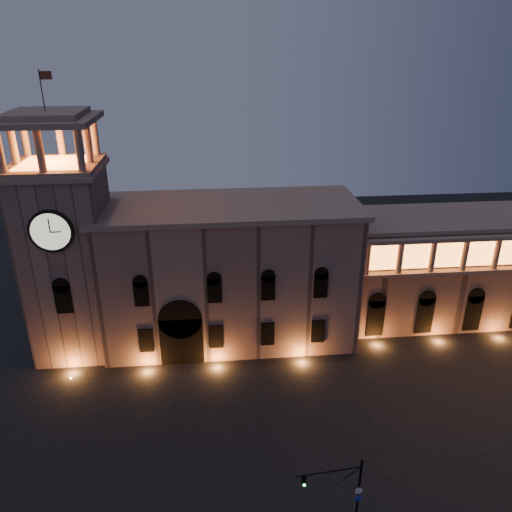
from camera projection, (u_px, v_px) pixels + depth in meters
name	position (u px, v px, depth m)	size (l,w,h in m)	color
ground	(266.00, 464.00, 44.92)	(160.00, 160.00, 0.00)	black
government_building	(229.00, 273.00, 61.21)	(30.80, 12.80, 17.60)	#805F54
clock_tower	(69.00, 254.00, 57.18)	(9.80, 9.80, 32.40)	#805F54
colonnade_wing	(483.00, 265.00, 66.67)	(40.60, 11.50, 14.50)	#7B5A4F
traffic_light	(347.00, 495.00, 37.38)	(5.20, 0.85, 7.15)	black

